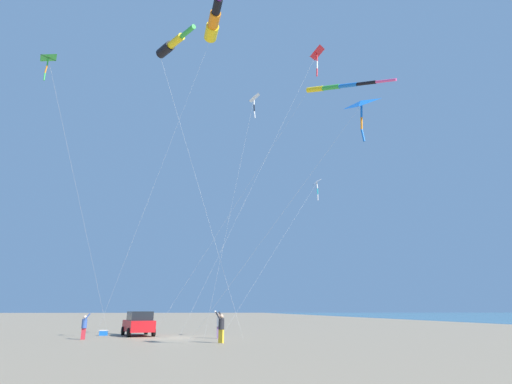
{
  "coord_description": "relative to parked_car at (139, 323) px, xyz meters",
  "views": [
    {
      "loc": [
        -2.42,
        32.38,
        1.94
      ],
      "look_at": [
        -5.1,
        8.38,
        8.92
      ],
      "focal_mm": 28.75,
      "sensor_mm": 36.0,
      "label": 1
    }
  ],
  "objects": [
    {
      "name": "kite_delta_long_streamer_left",
      "position": [
        -13.23,
        6.2,
        10.19
      ],
      "size": [
        7.4,
        1.16,
        11.51
      ],
      "color": "white",
      "rests_on": "ground_plane"
    },
    {
      "name": "kite_delta_rainbow_low_near",
      "position": [
        -13.51,
        15.26,
        11.96
      ],
      "size": [
        10.2,
        8.59,
        13.41
      ],
      "color": "blue",
      "rests_on": "ground_plane"
    },
    {
      "name": "parked_car",
      "position": [
        0.0,
        0.0,
        0.0
      ],
      "size": [
        3.16,
        4.67,
        1.85
      ],
      "color": "red",
      "rests_on": "ground_plane"
    },
    {
      "name": "person_child_green_jacket",
      "position": [
        -6.29,
        8.08,
        0.07
      ],
      "size": [
        0.67,
        0.64,
        1.87
      ],
      "color": "gold",
      "rests_on": "ground_plane"
    },
    {
      "name": "ground_plane",
      "position": [
        -3.05,
        2.53,
        -0.95
      ],
      "size": [
        600.0,
        600.0,
        0.0
      ],
      "primitive_type": "plane",
      "color": "gray"
    },
    {
      "name": "kite_delta_striped_overhead",
      "position": [
        -13.16,
        8.04,
        20.15
      ],
      "size": [
        10.41,
        4.72,
        21.57
      ],
      "color": "red",
      "rests_on": "ground_plane"
    },
    {
      "name": "person_adult_flyer",
      "position": [
        -6.26,
        3.85,
        0.09
      ],
      "size": [
        0.61,
        0.49,
        1.91
      ],
      "color": "#8E6B9E",
      "rests_on": "ground_plane"
    },
    {
      "name": "person_child_grey_jacket",
      "position": [
        3.06,
        3.92,
        0.0
      ],
      "size": [
        0.59,
        0.49,
        1.75
      ],
      "color": "#B72833",
      "rests_on": "ground_plane"
    },
    {
      "name": "kite_delta_purple_drifting",
      "position": [
        3.01,
        15.63,
        13.2
      ],
      "size": [
        1.4,
        16.06,
        14.44
      ],
      "color": "green",
      "rests_on": "ground_plane"
    },
    {
      "name": "kite_windsock_white_trailing",
      "position": [
        -3.13,
        16.33,
        14.13
      ],
      "size": [
        5.53,
        10.57,
        15.47
      ],
      "color": "black",
      "rests_on": "ground_plane"
    },
    {
      "name": "cooler_box",
      "position": [
        2.77,
        -0.63,
        -0.74
      ],
      "size": [
        0.62,
        0.42,
        0.42
      ],
      "color": "blue",
      "rests_on": "ground_plane"
    },
    {
      "name": "kite_windsock_small_distant",
      "position": [
        -5.24,
        11.47,
        19.74
      ],
      "size": [
        8.6,
        12.45,
        21.17
      ],
      "color": "yellow",
      "rests_on": "ground_plane"
    },
    {
      "name": "kite_delta_black_fish_shape",
      "position": [
        -8.16,
        9.16,
        15.29
      ],
      "size": [
        3.4,
        5.12,
        16.64
      ],
      "color": "white",
      "rests_on": "ground_plane"
    },
    {
      "name": "kite_windsock_orange_high_right",
      "position": [
        -14.06,
        9.59,
        16.38
      ],
      "size": [
        15.81,
        12.68,
        18.26
      ],
      "color": "yellow",
      "rests_on": "ground_plane"
    }
  ]
}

